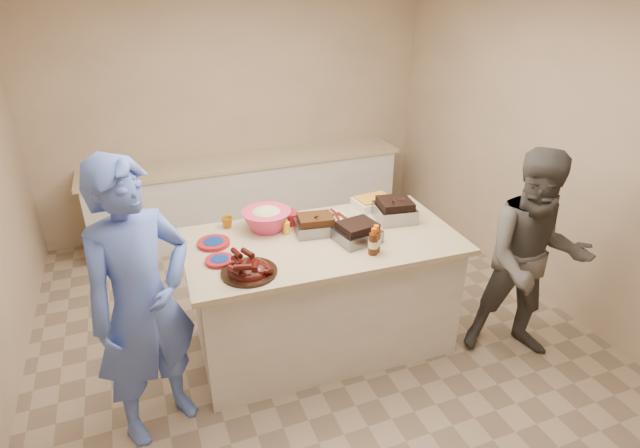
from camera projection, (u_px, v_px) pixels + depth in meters
name	position (u px, v px, depth m)	size (l,w,h in m)	color
room	(316.00, 338.00, 4.22)	(4.50, 5.00, 2.70)	tan
back_counter	(249.00, 195.00, 5.86)	(3.60, 0.64, 0.90)	silver
island	(322.00, 341.00, 4.19)	(2.05, 1.08, 0.97)	silver
rib_platter	(249.00, 273.00, 3.32)	(0.38, 0.38, 0.15)	#450C07
pulled_pork_tray	(316.00, 233.00, 3.85)	(0.31, 0.23, 0.09)	#47230F
brisket_tray	(357.00, 241.00, 3.73)	(0.31, 0.26, 0.09)	black
roasting_pan	(394.00, 219.00, 4.06)	(0.30, 0.30, 0.12)	gray
coleslaw_bowl	(267.00, 229.00, 3.91)	(0.38, 0.38, 0.26)	#CE325B
sausage_plate	(329.00, 218.00, 4.09)	(0.27, 0.27, 0.05)	silver
mac_cheese_dish	(373.00, 206.00, 4.30)	(0.32, 0.24, 0.09)	orange
bbq_bottle_a	(375.00, 251.00, 3.58)	(0.07, 0.07, 0.21)	#3B1B0A
bbq_bottle_b	(373.00, 254.00, 3.55)	(0.07, 0.07, 0.20)	#3B1B0A
mustard_bottle	(287.00, 234.00, 3.83)	(0.05, 0.05, 0.13)	yellow
sauce_bowl	(310.00, 227.00, 3.94)	(0.12, 0.04, 0.12)	silver
plate_stack_large	(214.00, 245.00, 3.67)	(0.24, 0.24, 0.03)	maroon
plate_stack_small	(220.00, 262.00, 3.44)	(0.20, 0.20, 0.03)	maroon
plastic_cup	(228.00, 227.00, 3.93)	(0.09, 0.09, 0.09)	#94620A
basket_stack	(286.00, 224.00, 3.98)	(0.19, 0.14, 0.10)	maroon
guest_blue	(164.00, 419.00, 3.44)	(0.70, 1.91, 0.46)	#5271D6
guest_gray	(514.00, 349.00, 4.10)	(0.83, 1.70, 0.64)	#54514C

